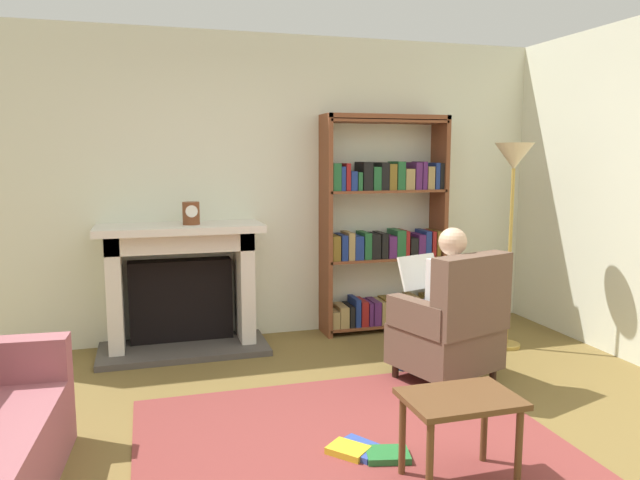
{
  "coord_description": "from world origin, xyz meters",
  "views": [
    {
      "loc": [
        -1.08,
        -2.81,
        1.64
      ],
      "look_at": [
        0.1,
        1.2,
        1.05
      ],
      "focal_mm": 33.64,
      "sensor_mm": 36.0,
      "label": 1
    }
  ],
  "objects_px": {
    "seated_reader": "(441,297)",
    "side_table": "(460,410)",
    "fireplace": "(181,283)",
    "armchair_reading": "(452,327)",
    "floor_lamp": "(513,175)",
    "bookshelf": "(384,230)",
    "mantel_clock": "(191,213)"
  },
  "relations": [
    {
      "from": "mantel_clock",
      "to": "side_table",
      "type": "distance_m",
      "value": 2.84
    },
    {
      "from": "bookshelf",
      "to": "floor_lamp",
      "type": "xyz_separation_m",
      "value": [
        0.82,
        -0.79,
        0.53
      ]
    },
    {
      "from": "fireplace",
      "to": "seated_reader",
      "type": "relative_size",
      "value": 1.22
    },
    {
      "from": "fireplace",
      "to": "floor_lamp",
      "type": "bearing_deg",
      "value": -15.8
    },
    {
      "from": "seated_reader",
      "to": "floor_lamp",
      "type": "relative_size",
      "value": 0.65
    },
    {
      "from": "side_table",
      "to": "fireplace",
      "type": "bearing_deg",
      "value": 114.55
    },
    {
      "from": "fireplace",
      "to": "seated_reader",
      "type": "distance_m",
      "value": 2.18
    },
    {
      "from": "side_table",
      "to": "floor_lamp",
      "type": "height_order",
      "value": "floor_lamp"
    },
    {
      "from": "mantel_clock",
      "to": "side_table",
      "type": "height_order",
      "value": "mantel_clock"
    },
    {
      "from": "side_table",
      "to": "armchair_reading",
      "type": "bearing_deg",
      "value": 63.03
    },
    {
      "from": "side_table",
      "to": "floor_lamp",
      "type": "relative_size",
      "value": 0.32
    },
    {
      "from": "side_table",
      "to": "floor_lamp",
      "type": "distance_m",
      "value": 2.61
    },
    {
      "from": "fireplace",
      "to": "mantel_clock",
      "type": "height_order",
      "value": "mantel_clock"
    },
    {
      "from": "bookshelf",
      "to": "mantel_clock",
      "type": "bearing_deg",
      "value": -175.62
    },
    {
      "from": "fireplace",
      "to": "floor_lamp",
      "type": "height_order",
      "value": "floor_lamp"
    },
    {
      "from": "bookshelf",
      "to": "fireplace",
      "type": "bearing_deg",
      "value": -178.91
    },
    {
      "from": "seated_reader",
      "to": "fireplace",
      "type": "bearing_deg",
      "value": -53.92
    },
    {
      "from": "seated_reader",
      "to": "bookshelf",
      "type": "bearing_deg",
      "value": -112.18
    },
    {
      "from": "mantel_clock",
      "to": "floor_lamp",
      "type": "xyz_separation_m",
      "value": [
        2.59,
        -0.66,
        0.31
      ]
    },
    {
      "from": "armchair_reading",
      "to": "side_table",
      "type": "height_order",
      "value": "armchair_reading"
    },
    {
      "from": "seated_reader",
      "to": "side_table",
      "type": "bearing_deg",
      "value": 48.27
    },
    {
      "from": "armchair_reading",
      "to": "floor_lamp",
      "type": "distance_m",
      "value": 1.51
    },
    {
      "from": "mantel_clock",
      "to": "side_table",
      "type": "bearing_deg",
      "value": -66.33
    },
    {
      "from": "seated_reader",
      "to": "armchair_reading",
      "type": "bearing_deg",
      "value": 90.0
    },
    {
      "from": "bookshelf",
      "to": "seated_reader",
      "type": "relative_size",
      "value": 1.76
    },
    {
      "from": "fireplace",
      "to": "armchair_reading",
      "type": "bearing_deg",
      "value": -37.61
    },
    {
      "from": "armchair_reading",
      "to": "floor_lamp",
      "type": "xyz_separation_m",
      "value": [
        0.88,
        0.63,
        1.06
      ]
    },
    {
      "from": "fireplace",
      "to": "armchair_reading",
      "type": "distance_m",
      "value": 2.28
    },
    {
      "from": "armchair_reading",
      "to": "side_table",
      "type": "relative_size",
      "value": 1.73
    },
    {
      "from": "seated_reader",
      "to": "floor_lamp",
      "type": "distance_m",
      "value": 1.36
    },
    {
      "from": "seated_reader",
      "to": "side_table",
      "type": "xyz_separation_m",
      "value": [
        -0.58,
        -1.32,
        -0.23
      ]
    },
    {
      "from": "mantel_clock",
      "to": "bookshelf",
      "type": "height_order",
      "value": "bookshelf"
    }
  ]
}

